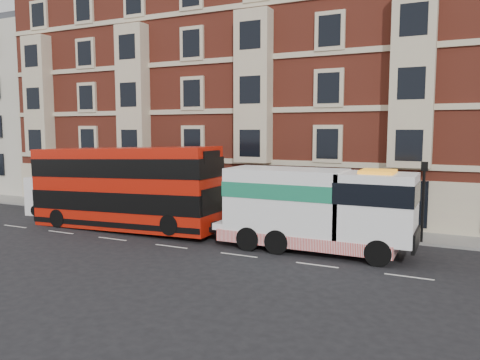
{
  "coord_description": "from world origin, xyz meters",
  "views": [
    {
      "loc": [
        13.85,
        -20.41,
        6.2
      ],
      "look_at": [
        2.15,
        4.0,
        3.28
      ],
      "focal_mm": 35.0,
      "sensor_mm": 36.0,
      "label": 1
    }
  ],
  "objects_px": {
    "tow_truck": "(312,208)",
    "box_van": "(65,196)",
    "double_decker_bus": "(123,187)",
    "pedestrian": "(106,200)"
  },
  "relations": [
    {
      "from": "tow_truck",
      "to": "box_van",
      "type": "height_order",
      "value": "tow_truck"
    },
    {
      "from": "double_decker_bus",
      "to": "box_van",
      "type": "height_order",
      "value": "double_decker_bus"
    },
    {
      "from": "tow_truck",
      "to": "box_van",
      "type": "relative_size",
      "value": 1.8
    },
    {
      "from": "box_van",
      "to": "double_decker_bus",
      "type": "bearing_deg",
      "value": -27.26
    },
    {
      "from": "double_decker_bus",
      "to": "tow_truck",
      "type": "distance_m",
      "value": 12.08
    },
    {
      "from": "double_decker_bus",
      "to": "pedestrian",
      "type": "distance_m",
      "value": 6.99
    },
    {
      "from": "box_van",
      "to": "pedestrian",
      "type": "relative_size",
      "value": 3.44
    },
    {
      "from": "double_decker_bus",
      "to": "box_van",
      "type": "relative_size",
      "value": 2.24
    },
    {
      "from": "tow_truck",
      "to": "double_decker_bus",
      "type": "bearing_deg",
      "value": 180.0
    },
    {
      "from": "tow_truck",
      "to": "pedestrian",
      "type": "xyz_separation_m",
      "value": [
        -17.31,
        4.3,
        -1.26
      ]
    }
  ]
}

